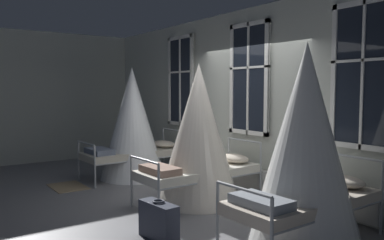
{
  "coord_description": "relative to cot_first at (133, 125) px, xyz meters",
  "views": [
    {
      "loc": [
        5.0,
        -3.63,
        1.77
      ],
      "look_at": [
        -0.11,
        -0.04,
        1.28
      ],
      "focal_mm": 37.23,
      "sensor_mm": 36.0,
      "label": 1
    }
  ],
  "objects": [
    {
      "name": "cot_third",
      "position": [
        4.2,
        0.08,
        0.05
      ],
      "size": [
        1.3,
        1.99,
        2.3
      ],
      "rotation": [
        0.0,
        0.0,
        1.59
      ],
      "color": "#9EA3A8",
      "rests_on": "ground"
    },
    {
      "name": "rug_first",
      "position": [
        0.02,
        -1.33,
        -1.06
      ],
      "size": [
        0.8,
        0.56,
        0.01
      ],
      "primitive_type": "cube",
      "rotation": [
        0.0,
        0.0,
        0.0
      ],
      "color": "#8E7A5B",
      "rests_on": "ground"
    },
    {
      "name": "end_wall_left",
      "position": [
        -2.85,
        -1.86,
        0.51
      ],
      "size": [
        0.1,
        7.1,
        3.15
      ],
      "primitive_type": "cube",
      "color": "#B2B7AD",
      "rests_on": "ground"
    },
    {
      "name": "suitcase_dark",
      "position": [
        3.16,
        -1.25,
        -0.84
      ],
      "size": [
        0.58,
        0.26,
        0.47
      ],
      "rotation": [
        0.0,
        0.0,
        0.09
      ],
      "color": "#2D3342",
      "rests_on": "ground"
    },
    {
      "name": "window_bank",
      "position": [
        2.13,
        1.12,
        0.04
      ],
      "size": [
        5.13,
        0.1,
        2.83
      ],
      "color": "black",
      "rests_on": "ground"
    },
    {
      "name": "back_wall_with_windows",
      "position": [
        2.13,
        1.24,
        0.51
      ],
      "size": [
        9.95,
        0.1,
        3.15
      ],
      "primitive_type": "cube",
      "color": "#B2B7AD",
      "rests_on": "ground"
    },
    {
      "name": "cot_second",
      "position": [
        2.16,
        0.05,
        -0.02
      ],
      "size": [
        1.3,
        1.99,
        2.17
      ],
      "rotation": [
        0.0,
        0.0,
        1.59
      ],
      "color": "#9EA3A8",
      "rests_on": "ground"
    },
    {
      "name": "cot_first",
      "position": [
        0.0,
        0.0,
        0.0
      ],
      "size": [
        1.3,
        1.99,
        2.21
      ],
      "rotation": [
        0.0,
        0.0,
        1.6
      ],
      "color": "#9EA3A8",
      "rests_on": "ground"
    },
    {
      "name": "ground",
      "position": [
        2.13,
        0.07,
        -1.06
      ],
      "size": [
        19.89,
        19.89,
        0.0
      ],
      "primitive_type": "plane",
      "color": "slate"
    }
  ]
}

